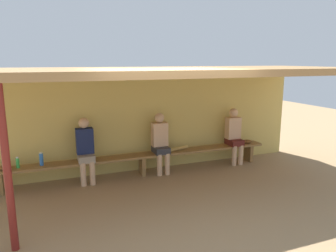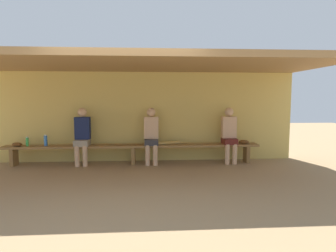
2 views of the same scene
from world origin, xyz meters
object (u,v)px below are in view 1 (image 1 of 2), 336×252
baseball_glove_dark_brown (247,141)px  player_in_blue (85,148)px  water_bottle_orange (41,159)px  player_shirtless_tan (234,134)px  baseball_glove_worn (5,168)px  support_post (7,171)px  water_bottle_blue (18,163)px  player_near_post (160,141)px  bench (142,158)px  baseball_bat (174,150)px

baseball_glove_dark_brown → player_in_blue: bearing=-164.9°
water_bottle_orange → player_shirtless_tan: bearing=0.0°
water_bottle_orange → baseball_glove_worn: (-0.63, -0.03, -0.08)m
player_shirtless_tan → baseball_glove_worn: bearing=-179.7°
support_post → water_bottle_blue: support_post is taller
player_in_blue → water_bottle_blue: bearing=179.8°
water_bottle_blue → baseball_glove_dark_brown: bearing=-0.1°
support_post → player_near_post: 3.53m
player_in_blue → baseball_glove_dark_brown: bearing=-0.1°
baseball_glove_dark_brown → support_post: bearing=-142.3°
bench → player_shirtless_tan: bearing=0.1°
water_bottle_blue → baseball_glove_worn: size_ratio=0.91×
player_near_post → water_bottle_blue: bearing=179.9°
player_near_post → player_shirtless_tan: size_ratio=1.00×
player_in_blue → baseball_glove_dark_brown: player_in_blue is taller
player_near_post → player_shirtless_tan: 1.88m
water_bottle_orange → support_post: bearing=-99.6°
baseball_bat → baseball_glove_worn: bearing=164.1°
player_near_post → player_shirtless_tan: (1.88, 0.00, 0.00)m
baseball_glove_worn → baseball_bat: (3.40, 0.03, -0.01)m
water_bottle_blue → baseball_bat: size_ratio=0.27×
bench → baseball_bat: size_ratio=7.51×
bench → player_in_blue: (-1.18, 0.00, 0.34)m
support_post → player_in_blue: bearing=60.4°
water_bottle_orange → player_near_post: bearing=0.0°
player_near_post → water_bottle_orange: 2.45m
player_near_post → player_shirtless_tan: same height
support_post → baseball_bat: size_ratio=2.75×
player_near_post → baseball_glove_worn: player_near_post is taller
player_shirtless_tan → baseball_bat: 1.58m
player_in_blue → player_shirtless_tan: size_ratio=1.00×
player_shirtless_tan → baseball_bat: (-1.56, -0.00, -0.24)m
player_in_blue → player_near_post: same height
player_shirtless_tan → water_bottle_orange: (-4.33, -0.00, -0.14)m
water_bottle_blue → baseball_glove_dark_brown: 5.12m
player_shirtless_tan → baseball_glove_worn: (-4.96, -0.03, -0.22)m
baseball_glove_worn → player_shirtless_tan: bearing=-162.5°
water_bottle_orange → baseball_bat: water_bottle_orange is taller
player_shirtless_tan → baseball_glove_dark_brown: bearing=-1.0°
baseball_glove_worn → baseball_glove_dark_brown: bearing=-162.6°
water_bottle_blue → baseball_glove_worn: (-0.21, -0.03, -0.06)m
baseball_bat → water_bottle_blue: bearing=163.5°
player_in_blue → player_near_post: 1.61m
support_post → baseball_bat: support_post is taller
player_shirtless_tan → water_bottle_orange: player_shirtless_tan is taller
player_in_blue → water_bottle_blue: player_in_blue is taller
player_in_blue → player_shirtless_tan: same height
player_in_blue → baseball_bat: size_ratio=1.67×
player_shirtless_tan → baseball_glove_worn: size_ratio=5.56×
player_shirtless_tan → water_bottle_orange: bearing=-180.0°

